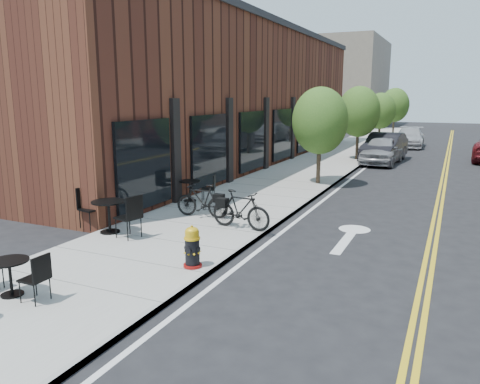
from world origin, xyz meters
The scene contains 17 objects.
ground centered at (0.00, 0.00, 0.00)m, with size 120.00×120.00×0.00m, color black.
sidewalk_near centered at (-2.00, 10.00, 0.06)m, with size 4.00×70.00×0.12m, color #9E9B93.
building_near centered at (-6.50, 14.00, 3.50)m, with size 5.00×28.00×7.00m, color #431E15.
bg_building_left centered at (-8.00, 48.00, 5.00)m, with size 8.00×14.00×10.00m, color #726656.
tree_near_a centered at (-0.60, 9.00, 2.60)m, with size 2.20×2.20×3.81m.
tree_near_b centered at (-0.60, 17.00, 2.71)m, with size 2.30×2.30×3.98m.
tree_near_c centered at (-0.60, 25.00, 2.53)m, with size 2.10×2.10×3.67m.
tree_near_d centered at (-0.60, 33.00, 2.79)m, with size 2.40×2.40×4.11m.
fire_hydrant centered at (-0.41, -1.31, 0.54)m, with size 0.39×0.39×0.88m.
bicycle_left centered at (-2.20, 2.31, 0.61)m, with size 0.46×1.62×0.97m, color black.
bicycle_right centered at (-0.68, 1.67, 0.64)m, with size 0.49×1.72×1.03m, color black.
bistro_set_a centered at (-2.60, -3.85, 0.54)m, with size 1.55×0.68×0.84m.
bistro_set_b centered at (-3.60, -0.05, 0.66)m, with size 2.05×1.02×1.08m.
bistro_set_c centered at (-3.60, 3.98, 0.57)m, with size 1.70×0.97×0.90m.
parked_car_a centered at (0.80, 16.49, 0.74)m, with size 1.74×4.32×1.47m, color gray.
parked_car_b centered at (0.80, 17.48, 0.79)m, with size 1.67×4.79×1.58m, color black.
parked_car_c centered at (1.36, 25.93, 0.69)m, with size 1.93×4.74×1.37m, color #AEAEB2.
Camera 1 is at (4.28, -9.19, 3.58)m, focal length 35.00 mm.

